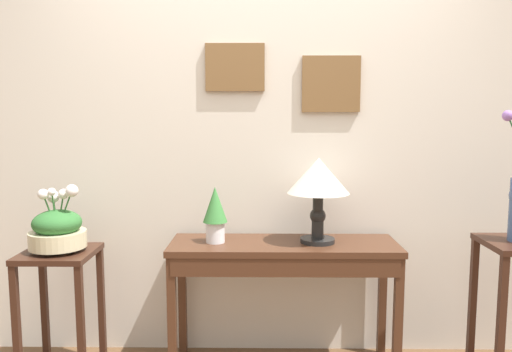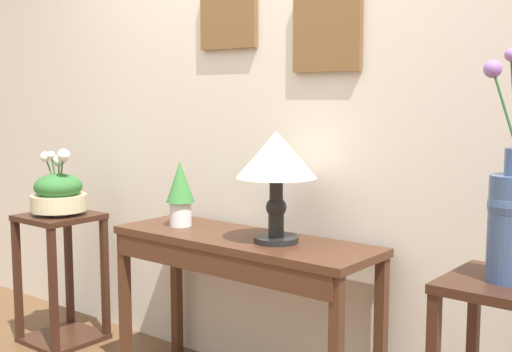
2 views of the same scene
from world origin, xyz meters
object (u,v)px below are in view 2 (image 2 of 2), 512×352
console_table (239,260)px  potted_plant_on_console (180,190)px  pedestal_stand_left (62,278)px  table_lamp (276,161)px  planter_bowl_wide_left (58,192)px

console_table → potted_plant_on_console: bearing=177.0°
potted_plant_on_console → pedestal_stand_left: 1.02m
table_lamp → potted_plant_on_console: 0.59m
pedestal_stand_left → potted_plant_on_console: bearing=6.6°
table_lamp → potted_plant_on_console: table_lamp is taller
table_lamp → potted_plant_on_console: size_ratio=1.51×
console_table → pedestal_stand_left: console_table is taller
planter_bowl_wide_left → potted_plant_on_console: bearing=6.7°
console_table → planter_bowl_wide_left: size_ratio=3.45×
planter_bowl_wide_left → pedestal_stand_left: bearing=157.2°
console_table → potted_plant_on_console: size_ratio=4.05×
console_table → table_lamp: 0.49m
table_lamp → planter_bowl_wide_left: 1.44m
pedestal_stand_left → table_lamp: bearing=4.1°
table_lamp → console_table: bearing=-172.6°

